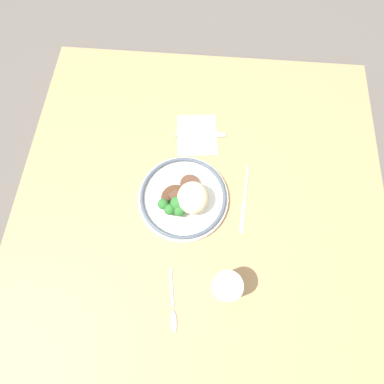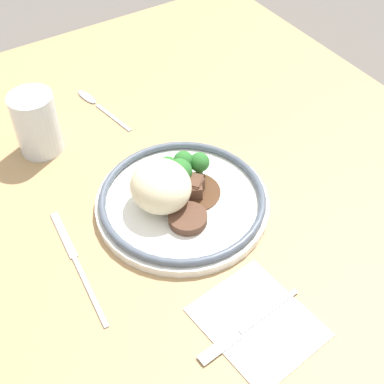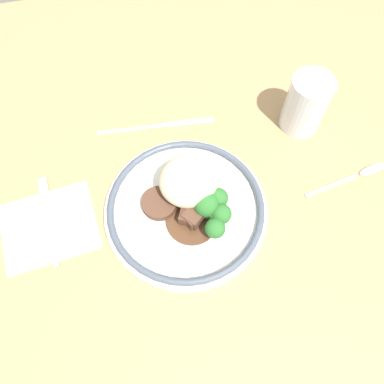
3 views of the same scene
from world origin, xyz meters
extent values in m
plane|color=#5B5651|center=(0.00, 0.00, 0.00)|extent=(8.00, 8.00, 0.00)
cube|color=tan|center=(0.00, 0.00, 0.02)|extent=(1.20, 1.16, 0.05)
cube|color=white|center=(-0.25, -0.03, 0.05)|extent=(0.17, 0.15, 0.00)
cylinder|color=white|center=(-0.01, -0.05, 0.05)|extent=(0.28, 0.28, 0.01)
torus|color=#4C5666|center=(-0.01, -0.05, 0.07)|extent=(0.27, 0.27, 0.01)
ellipsoid|color=beige|center=(0.00, -0.02, 0.10)|extent=(0.10, 0.09, 0.08)
cylinder|color=brown|center=(-0.06, -0.04, 0.07)|extent=(0.06, 0.06, 0.01)
cylinder|color=#51331E|center=(-0.01, -0.08, 0.06)|extent=(0.09, 0.09, 0.00)
cube|color=brown|center=(-0.01, -0.08, 0.07)|extent=(0.04, 0.04, 0.03)
cube|color=brown|center=(-0.01, -0.08, 0.07)|extent=(0.04, 0.04, 0.03)
cube|color=brown|center=(0.02, -0.06, 0.08)|extent=(0.04, 0.04, 0.03)
cube|color=brown|center=(0.00, -0.07, 0.07)|extent=(0.02, 0.02, 0.02)
cube|color=brown|center=(-0.01, -0.07, 0.07)|extent=(0.03, 0.03, 0.03)
cube|color=brown|center=(-0.01, -0.07, 0.07)|extent=(0.04, 0.04, 0.03)
cylinder|color=#5B8E47|center=(0.03, -0.09, 0.07)|extent=(0.01, 0.01, 0.01)
sphere|color=#2D702D|center=(0.03, -0.09, 0.08)|extent=(0.03, 0.03, 0.03)
cylinder|color=#5B8E47|center=(0.02, -0.07, 0.07)|extent=(0.02, 0.02, 0.01)
sphere|color=#2D702D|center=(0.02, -0.07, 0.09)|extent=(0.04, 0.04, 0.04)
cylinder|color=#5B8E47|center=(0.02, -0.11, 0.07)|extent=(0.01, 0.01, 0.01)
sphere|color=#2D702D|center=(0.02, -0.11, 0.09)|extent=(0.03, 0.03, 0.03)
cylinder|color=#5B8E47|center=(0.04, -0.09, 0.07)|extent=(0.01, 0.01, 0.02)
sphere|color=#2D702D|center=(0.04, -0.09, 0.09)|extent=(0.03, 0.03, 0.03)
cylinder|color=#5B8E47|center=(0.04, -0.06, 0.07)|extent=(0.01, 0.01, 0.02)
sphere|color=#2D702D|center=(0.04, -0.06, 0.09)|extent=(0.03, 0.03, 0.03)
cylinder|color=yellow|center=(0.25, 0.09, 0.09)|extent=(0.07, 0.07, 0.09)
cylinder|color=silver|center=(0.25, 0.09, 0.10)|extent=(0.08, 0.08, 0.11)
cube|color=#ADADB2|center=(-0.24, -0.05, 0.05)|extent=(0.02, 0.11, 0.00)
cube|color=#ADADB2|center=(-0.25, 0.04, 0.05)|extent=(0.02, 0.06, 0.00)
cube|color=#ADADB2|center=(-0.08, 0.14, 0.05)|extent=(0.14, 0.02, 0.00)
cube|color=#ADADB2|center=(0.04, 0.13, 0.05)|extent=(0.10, 0.02, 0.00)
cube|color=#ADADB2|center=(0.25, -0.06, 0.05)|extent=(0.11, 0.03, 0.00)
ellipsoid|color=#ADADB2|center=(0.34, -0.05, 0.05)|extent=(0.06, 0.03, 0.01)
camera|label=1|loc=(0.30, 0.00, 0.93)|focal=28.00mm
camera|label=2|loc=(-0.51, 0.25, 0.69)|focal=50.00mm
camera|label=3|loc=(-0.06, -0.31, 0.65)|focal=35.00mm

